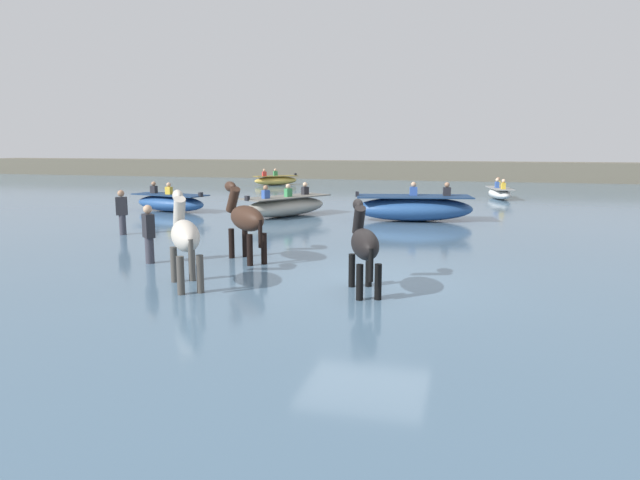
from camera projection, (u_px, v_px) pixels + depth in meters
name	position (u px, v px, depth m)	size (l,w,h in m)	color
ground_plane	(366.00, 297.00, 11.36)	(120.00, 120.00, 0.00)	#756B56
water_surface	(416.00, 223.00, 20.86)	(90.00, 90.00, 0.28)	slate
horse_lead_dark_bay	(245.00, 220.00, 13.35)	(1.63, 1.56, 2.09)	#382319
horse_trailing_black	(364.00, 246.00, 10.49)	(0.92, 1.77, 1.94)	black
horse_flank_pinto	(185.00, 238.00, 10.89)	(1.39, 1.75, 2.08)	beige
boat_near_port	(286.00, 206.00, 21.67)	(3.00, 3.98, 1.23)	#B2AD9E
boat_near_starboard	(414.00, 208.00, 20.35)	(4.38, 2.31, 1.37)	#28518E
boat_far_offshore	(499.00, 193.00, 28.57)	(1.40, 2.94, 1.03)	silver
boat_mid_outer	(276.00, 180.00, 38.06)	(2.92, 2.75, 1.09)	gold
boat_distant_east	(170.00, 203.00, 23.25)	(3.55, 1.98, 1.18)	#28518E
person_wading_mid	(149.00, 238.00, 13.09)	(0.37, 0.36, 1.63)	#383842
person_spectator_far	(122.00, 215.00, 17.23)	(0.38, 0.32, 1.63)	#383842
far_shoreline	(447.00, 173.00, 43.17)	(80.00, 2.40, 1.68)	#605B4C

